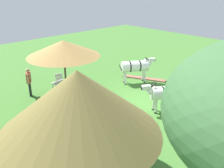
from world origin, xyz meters
TOP-DOWN VIEW (x-y plane):
  - ground_plane at (0.00, 0.00)m, footprint 36.00×36.00m
  - thatched_hut at (-2.28, 5.25)m, footprint 4.70×4.70m
  - shade_umbrella at (3.24, 2.11)m, footprint 3.72×3.72m
  - patio_dining_table at (3.24, 2.11)m, footprint 1.63×1.01m
  - patio_chair_west_end at (2.08, 2.70)m, footprint 0.57×0.58m
  - patio_chair_near_lawn at (4.49, 1.74)m, footprint 0.53×0.54m
  - guest_beside_umbrella at (4.73, 3.46)m, footprint 0.49×0.40m
  - standing_watcher at (-1.14, -2.33)m, footprint 0.52×0.46m
  - striped_lounge_chair at (-0.43, 1.86)m, footprint 0.83×0.60m
  - zebra_nearest_camera at (2.11, -2.16)m, footprint 1.44×2.02m
  - zebra_by_umbrella at (-1.34, -0.48)m, footprint 1.50×1.96m
  - brick_patio_kerb at (2.12, -3.01)m, footprint 2.69×1.51m

SIDE VIEW (x-z plane):
  - ground_plane at x=0.00m, z-range 0.00..0.00m
  - brick_patio_kerb at x=2.12m, z-range 0.00..0.08m
  - striped_lounge_chair at x=-0.43m, z-range -0.07..0.59m
  - patio_chair_west_end at x=2.08m, z-range 0.07..0.97m
  - patio_chair_near_lawn at x=4.49m, z-range 0.07..0.97m
  - patio_dining_table at x=3.24m, z-range 0.29..1.03m
  - zebra_by_umbrella at x=-1.34m, z-range 0.20..1.67m
  - guest_beside_umbrella at x=4.73m, z-range 0.16..1.74m
  - zebra_nearest_camera at x=2.11m, z-range 0.25..1.83m
  - standing_watcher at x=-1.14m, z-range 0.18..1.94m
  - thatched_hut at x=-2.28m, z-range 0.18..3.87m
  - shade_umbrella at x=3.24m, z-range 1.14..4.25m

